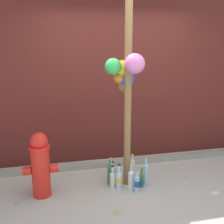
{
  "coord_description": "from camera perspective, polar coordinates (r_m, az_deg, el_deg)",
  "views": [
    {
      "loc": [
        -1.13,
        -3.19,
        2.08
      ],
      "look_at": [
        -0.29,
        0.53,
        1.08
      ],
      "focal_mm": 47.33,
      "sensor_mm": 36.0,
      "label": 1
    }
  ],
  "objects": [
    {
      "name": "bottle_5",
      "position": [
        4.26,
        5.72,
        -12.91
      ],
      "size": [
        0.06,
        0.06,
        0.31
      ],
      "color": "#337038",
      "rests_on": "ground_plane"
    },
    {
      "name": "bottle_1",
      "position": [
        4.41,
        0.17,
        -11.71
      ],
      "size": [
        0.07,
        0.07,
        0.3
      ],
      "color": "#B2DBEA",
      "rests_on": "ground_plane"
    },
    {
      "name": "litter_3",
      "position": [
        4.12,
        -17.91,
        -16.38
      ],
      "size": [
        0.09,
        0.08,
        0.01
      ],
      "primitive_type": "cube",
      "rotation": [
        0.0,
        0.0,
        1.45
      ],
      "color": "#8C99B2",
      "rests_on": "ground_plane"
    },
    {
      "name": "building_wall",
      "position": [
        4.9,
        0.64,
        8.49
      ],
      "size": [
        10.0,
        0.2,
        3.1
      ],
      "color": "#561E19",
      "rests_on": "ground_plane"
    },
    {
      "name": "bottle_0",
      "position": [
        4.31,
        6.51,
        -11.69
      ],
      "size": [
        0.07,
        0.07,
        0.41
      ],
      "color": "#93CCE0",
      "rests_on": "ground_plane"
    },
    {
      "name": "bottle_4",
      "position": [
        4.15,
        3.68,
        -12.89
      ],
      "size": [
        0.08,
        0.08,
        0.4
      ],
      "color": "silver",
      "rests_on": "ground_plane"
    },
    {
      "name": "bottle_7",
      "position": [
        4.2,
        1.36,
        -12.82
      ],
      "size": [
        0.08,
        0.08,
        0.36
      ],
      "color": "#B2DBEA",
      "rests_on": "ground_plane"
    },
    {
      "name": "litter_0",
      "position": [
        4.7,
        14.15,
        -11.98
      ],
      "size": [
        0.14,
        0.12,
        0.01
      ],
      "primitive_type": "cube",
      "rotation": [
        0.0,
        0.0,
        0.5
      ],
      "color": "tan",
      "rests_on": "ground_plane"
    },
    {
      "name": "litter_2",
      "position": [
        4.38,
        19.31,
        -14.51
      ],
      "size": [
        0.12,
        0.09,
        0.01
      ],
      "primitive_type": "cube",
      "rotation": [
        0.0,
        0.0,
        3.07
      ],
      "color": "silver",
      "rests_on": "ground_plane"
    },
    {
      "name": "curb_strip",
      "position": [
        4.94,
        1.65,
        -9.71
      ],
      "size": [
        8.0,
        0.12,
        0.08
      ],
      "primitive_type": "cube",
      "color": "gray",
      "rests_on": "ground_plane"
    },
    {
      "name": "bottle_6",
      "position": [
        4.29,
        -0.45,
        -11.83
      ],
      "size": [
        0.07,
        0.07,
        0.39
      ],
      "color": "#337038",
      "rests_on": "ground_plane"
    },
    {
      "name": "memorial_post",
      "position": [
        3.91,
        2.72,
        9.14
      ],
      "size": [
        0.53,
        0.57,
        2.92
      ],
      "color": "olive",
      "rests_on": "ground_plane"
    },
    {
      "name": "bottle_9",
      "position": [
        4.54,
        -0.15,
        -10.83
      ],
      "size": [
        0.06,
        0.06,
        0.29
      ],
      "color": "#93CCE0",
      "rests_on": "ground_plane"
    },
    {
      "name": "bottle_2",
      "position": [
        4.12,
        4.83,
        -13.53
      ],
      "size": [
        0.07,
        0.07,
        0.32
      ],
      "color": "#93CCE0",
      "rests_on": "ground_plane"
    },
    {
      "name": "bottle_3",
      "position": [
        4.23,
        0.08,
        -12.74
      ],
      "size": [
        0.07,
        0.07,
        0.33
      ],
      "color": "silver",
      "rests_on": "ground_plane"
    },
    {
      "name": "ground_plane",
      "position": [
        3.97,
        5.99,
        -16.99
      ],
      "size": [
        14.0,
        14.0,
        0.0
      ],
      "primitive_type": "plane",
      "color": "#ADA899"
    },
    {
      "name": "bottle_8",
      "position": [
        4.43,
        3.89,
        -10.84
      ],
      "size": [
        0.08,
        0.08,
        0.4
      ],
      "color": "silver",
      "rests_on": "ground_plane"
    },
    {
      "name": "litter_1",
      "position": [
        3.76,
        0.91,
        -18.83
      ],
      "size": [
        0.15,
        0.15,
        0.01
      ],
      "primitive_type": "cube",
      "rotation": [
        0.0,
        0.0,
        0.68
      ],
      "color": "tan",
      "rests_on": "ground_plane"
    },
    {
      "name": "fire_hydrant",
      "position": [
        4.01,
        -13.67,
        -9.81
      ],
      "size": [
        0.46,
        0.28,
        0.88
      ],
      "color": "red",
      "rests_on": "ground_plane"
    }
  ]
}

